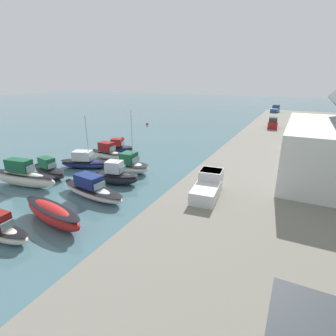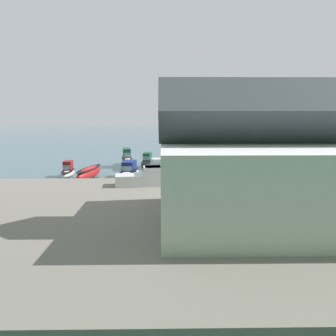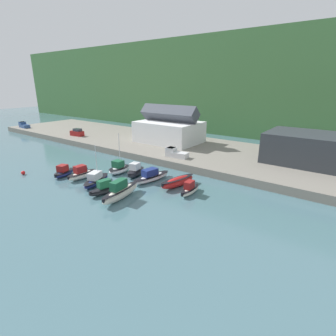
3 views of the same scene
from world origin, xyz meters
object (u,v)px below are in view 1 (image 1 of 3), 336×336
object	(u,v)px
moored_boat_8	(49,170)
parked_car_2	(273,123)
moored_boat_1	(117,176)
moored_boat_5	(118,147)
moored_boat_6	(108,153)
mooring_buoy_1	(122,139)
moored_boat_3	(52,214)
moored_boat_4	(2,230)
moored_boat_9	(23,176)
mooring_buoy_0	(147,124)
moored_boat_0	(131,165)
pickup_truck_1	(208,185)
moored_boat_7	(85,162)
moored_boat_2	(92,189)
pickup_truck_0	(275,109)

from	to	relation	value
moored_boat_8	parked_car_2	distance (m)	42.40
moored_boat_1	moored_boat_5	world-z (taller)	moored_boat_1
moored_boat_6	mooring_buoy_1	world-z (taller)	moored_boat_6
moored_boat_3	moored_boat_4	distance (m)	3.52
moored_boat_9	mooring_buoy_0	xyz separation A→B (m)	(-39.02, -7.95, -0.82)
moored_boat_8	mooring_buoy_0	size ratio (longest dim) A/B	10.09
moored_boat_0	moored_boat_5	size ratio (longest dim) A/B	1.49
moored_boat_8	moored_boat_5	bearing A→B (deg)	-173.39
moored_boat_0	moored_boat_9	distance (m)	11.69
parked_car_2	moored_boat_4	bearing A→B (deg)	-111.36
pickup_truck_1	moored_boat_7	bearing A→B (deg)	162.19
mooring_buoy_1	moored_boat_3	bearing A→B (deg)	25.12
moored_boat_2	mooring_buoy_1	xyz separation A→B (m)	(-21.39, -11.85, -0.44)
moored_boat_0	moored_boat_4	distance (m)	15.95
moored_boat_5	moored_boat_6	distance (m)	4.05
parked_car_2	mooring_buoy_1	distance (m)	30.05
moored_boat_3	moored_boat_9	world-z (taller)	moored_boat_9
moored_boat_0	parked_car_2	world-z (taller)	moored_boat_0
moored_boat_1	moored_boat_4	xyz separation A→B (m)	(12.28, -0.88, -0.19)
moored_boat_3	moored_boat_1	bearing A→B (deg)	-166.19
moored_boat_1	moored_boat_6	world-z (taller)	moored_boat_1
pickup_truck_1	moored_boat_0	bearing A→B (deg)	151.21
moored_boat_2	mooring_buoy_0	size ratio (longest dim) A/B	13.83
moored_boat_7	mooring_buoy_0	size ratio (longest dim) A/B	11.98
pickup_truck_0	pickup_truck_1	distance (m)	64.22
moored_boat_6	parked_car_2	size ratio (longest dim) A/B	1.32
moored_boat_0	moored_boat_5	bearing A→B (deg)	-137.19
mooring_buoy_1	moored_boat_7	bearing A→B (deg)	18.51
moored_boat_7	moored_boat_8	xyz separation A→B (m)	(4.34, -1.60, 0.01)
moored_boat_3	pickup_truck_1	distance (m)	13.03
moored_boat_0	moored_boat_7	xyz separation A→B (m)	(1.09, -6.28, -0.13)
mooring_buoy_1	moored_boat_4	bearing A→B (deg)	20.36
moored_boat_3	mooring_buoy_1	xyz separation A→B (m)	(-26.59, -12.47, -0.49)
moored_boat_7	moored_boat_8	world-z (taller)	moored_boat_7
moored_boat_9	parked_car_2	xyz separation A→B (m)	(-40.11, 20.84, 1.29)
moored_boat_2	moored_boat_4	distance (m)	8.47
moored_boat_3	pickup_truck_1	xyz separation A→B (m)	(-7.82, 10.33, 1.46)
moored_boat_1	moored_boat_2	bearing A→B (deg)	-13.47
moored_boat_7	mooring_buoy_0	xyz separation A→B (m)	(-31.43, -9.51, -0.51)
moored_boat_2	moored_boat_8	bearing A→B (deg)	-96.16
moored_boat_2	moored_boat_7	bearing A→B (deg)	-125.47
mooring_buoy_0	mooring_buoy_1	world-z (taller)	mooring_buoy_1
moored_boat_2	moored_boat_8	distance (m)	8.70
moored_boat_1	pickup_truck_0	xyz separation A→B (m)	(-62.99, 10.28, 1.36)
pickup_truck_1	moored_boat_8	bearing A→B (deg)	175.84
pickup_truck_0	pickup_truck_1	bearing A→B (deg)	-86.16
moored_boat_2	pickup_truck_1	distance (m)	11.35
moored_boat_6	parked_car_2	bearing A→B (deg)	147.52
pickup_truck_0	moored_boat_8	bearing A→B (deg)	-102.87
moored_boat_6	mooring_buoy_0	xyz separation A→B (m)	(-27.15, -9.75, -0.60)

